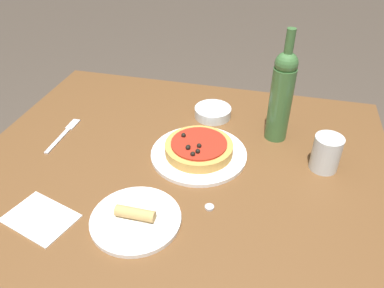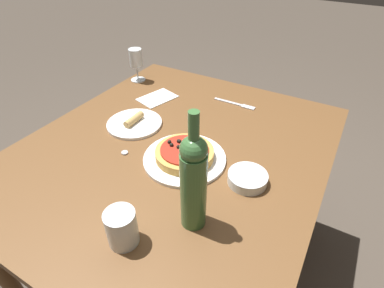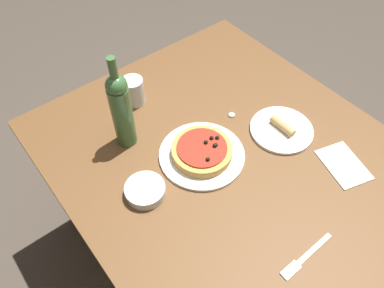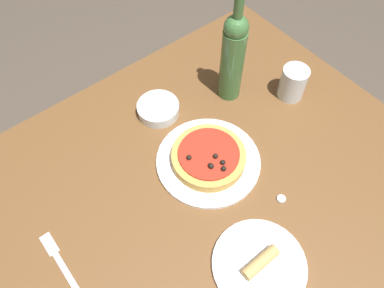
{
  "view_description": "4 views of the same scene",
  "coord_description": "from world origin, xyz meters",
  "px_view_note": "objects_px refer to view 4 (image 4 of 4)",
  "views": [
    {
      "loc": [
        -0.24,
        0.8,
        1.46
      ],
      "look_at": [
        -0.02,
        -0.1,
        0.79
      ],
      "focal_mm": 35.0,
      "sensor_mm": 36.0,
      "label": 1
    },
    {
      "loc": [
        -0.74,
        -0.5,
        1.45
      ],
      "look_at": [
        -0.06,
        -0.11,
        0.86
      ],
      "focal_mm": 28.0,
      "sensor_mm": 36.0,
      "label": 2
    },
    {
      "loc": [
        0.53,
        -0.58,
        1.77
      ],
      "look_at": [
        -0.07,
        -0.1,
        0.82
      ],
      "focal_mm": 35.0,
      "sensor_mm": 36.0,
      "label": 3
    },
    {
      "loc": [
        0.33,
        0.32,
        1.66
      ],
      "look_at": [
        -0.03,
        -0.13,
        0.82
      ],
      "focal_mm": 35.0,
      "sensor_mm": 36.0,
      "label": 4
    }
  ],
  "objects_px": {
    "dinner_plate": "(208,161)",
    "side_plate": "(259,264)",
    "dining_table": "(211,205)",
    "side_bowl": "(158,109)",
    "water_cup": "(293,83)",
    "pizza": "(209,157)",
    "fork": "(60,262)",
    "wine_bottle": "(233,56)",
    "bottle_cap": "(281,199)"
  },
  "relations": [
    {
      "from": "pizza",
      "to": "side_bowl",
      "type": "bearing_deg",
      "value": -89.04
    },
    {
      "from": "dinner_plate",
      "to": "wine_bottle",
      "type": "relative_size",
      "value": 0.81
    },
    {
      "from": "water_cup",
      "to": "bottle_cap",
      "type": "distance_m",
      "value": 0.38
    },
    {
      "from": "pizza",
      "to": "wine_bottle",
      "type": "relative_size",
      "value": 0.57
    },
    {
      "from": "dining_table",
      "to": "bottle_cap",
      "type": "bearing_deg",
      "value": 133.15
    },
    {
      "from": "water_cup",
      "to": "side_bowl",
      "type": "relative_size",
      "value": 0.83
    },
    {
      "from": "side_plate",
      "to": "fork",
      "type": "bearing_deg",
      "value": -39.54
    },
    {
      "from": "dinner_plate",
      "to": "side_plate",
      "type": "relative_size",
      "value": 1.29
    },
    {
      "from": "pizza",
      "to": "wine_bottle",
      "type": "xyz_separation_m",
      "value": [
        -0.22,
        -0.16,
        0.13
      ]
    },
    {
      "from": "dining_table",
      "to": "pizza",
      "type": "bearing_deg",
      "value": -121.76
    },
    {
      "from": "fork",
      "to": "bottle_cap",
      "type": "height_order",
      "value": "bottle_cap"
    },
    {
      "from": "pizza",
      "to": "water_cup",
      "type": "distance_m",
      "value": 0.37
    },
    {
      "from": "wine_bottle",
      "to": "water_cup",
      "type": "relative_size",
      "value": 3.37
    },
    {
      "from": "bottle_cap",
      "to": "side_plate",
      "type": "bearing_deg",
      "value": 27.68
    },
    {
      "from": "water_cup",
      "to": "fork",
      "type": "relative_size",
      "value": 0.54
    },
    {
      "from": "dinner_plate",
      "to": "side_plate",
      "type": "distance_m",
      "value": 0.31
    },
    {
      "from": "fork",
      "to": "side_plate",
      "type": "xyz_separation_m",
      "value": [
        -0.36,
        0.3,
        0.01
      ]
    },
    {
      "from": "wine_bottle",
      "to": "fork",
      "type": "distance_m",
      "value": 0.71
    },
    {
      "from": "bottle_cap",
      "to": "wine_bottle",
      "type": "bearing_deg",
      "value": -111.05
    },
    {
      "from": "fork",
      "to": "bottle_cap",
      "type": "bearing_deg",
      "value": -111.98
    },
    {
      "from": "pizza",
      "to": "side_plate",
      "type": "distance_m",
      "value": 0.31
    },
    {
      "from": "dinner_plate",
      "to": "side_plate",
      "type": "xyz_separation_m",
      "value": [
        0.09,
        0.29,
        0.0
      ]
    },
    {
      "from": "pizza",
      "to": "fork",
      "type": "bearing_deg",
      "value": -0.85
    },
    {
      "from": "dining_table",
      "to": "water_cup",
      "type": "height_order",
      "value": "water_cup"
    },
    {
      "from": "water_cup",
      "to": "bottle_cap",
      "type": "xyz_separation_m",
      "value": [
        0.29,
        0.24,
        -0.05
      ]
    },
    {
      "from": "dining_table",
      "to": "wine_bottle",
      "type": "bearing_deg",
      "value": -138.44
    },
    {
      "from": "dining_table",
      "to": "side_bowl",
      "type": "xyz_separation_m",
      "value": [
        -0.04,
        -0.31,
        0.11
      ]
    },
    {
      "from": "wine_bottle",
      "to": "side_plate",
      "type": "bearing_deg",
      "value": 55.85
    },
    {
      "from": "dinner_plate",
      "to": "bottle_cap",
      "type": "bearing_deg",
      "value": 110.29
    },
    {
      "from": "side_bowl",
      "to": "fork",
      "type": "distance_m",
      "value": 0.5
    },
    {
      "from": "dining_table",
      "to": "side_bowl",
      "type": "height_order",
      "value": "side_bowl"
    },
    {
      "from": "side_bowl",
      "to": "bottle_cap",
      "type": "xyz_separation_m",
      "value": [
        -0.08,
        0.44,
        -0.01
      ]
    },
    {
      "from": "pizza",
      "to": "fork",
      "type": "xyz_separation_m",
      "value": [
        0.45,
        -0.01,
        -0.03
      ]
    },
    {
      "from": "dinner_plate",
      "to": "fork",
      "type": "height_order",
      "value": "dinner_plate"
    },
    {
      "from": "dinner_plate",
      "to": "pizza",
      "type": "distance_m",
      "value": 0.02
    },
    {
      "from": "dinner_plate",
      "to": "water_cup",
      "type": "bearing_deg",
      "value": -174.93
    },
    {
      "from": "dining_table",
      "to": "pizza",
      "type": "height_order",
      "value": "pizza"
    },
    {
      "from": "dining_table",
      "to": "fork",
      "type": "height_order",
      "value": "fork"
    },
    {
      "from": "dinner_plate",
      "to": "wine_bottle",
      "type": "bearing_deg",
      "value": -143.88
    },
    {
      "from": "side_bowl",
      "to": "bottle_cap",
      "type": "bearing_deg",
      "value": 100.41
    },
    {
      "from": "dinner_plate",
      "to": "side_bowl",
      "type": "bearing_deg",
      "value": -88.99
    },
    {
      "from": "bottle_cap",
      "to": "side_bowl",
      "type": "bearing_deg",
      "value": -79.59
    },
    {
      "from": "wine_bottle",
      "to": "dinner_plate",
      "type": "bearing_deg",
      "value": 36.12
    },
    {
      "from": "dining_table",
      "to": "dinner_plate",
      "type": "height_order",
      "value": "dinner_plate"
    },
    {
      "from": "side_plate",
      "to": "dinner_plate",
      "type": "bearing_deg",
      "value": -107.01
    },
    {
      "from": "side_bowl",
      "to": "bottle_cap",
      "type": "height_order",
      "value": "side_bowl"
    },
    {
      "from": "wine_bottle",
      "to": "water_cup",
      "type": "height_order",
      "value": "wine_bottle"
    },
    {
      "from": "water_cup",
      "to": "fork",
      "type": "distance_m",
      "value": 0.82
    },
    {
      "from": "water_cup",
      "to": "side_plate",
      "type": "xyz_separation_m",
      "value": [
        0.45,
        0.33,
        -0.04
      ]
    },
    {
      "from": "fork",
      "to": "pizza",
      "type": "bearing_deg",
      "value": -90.93
    }
  ]
}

